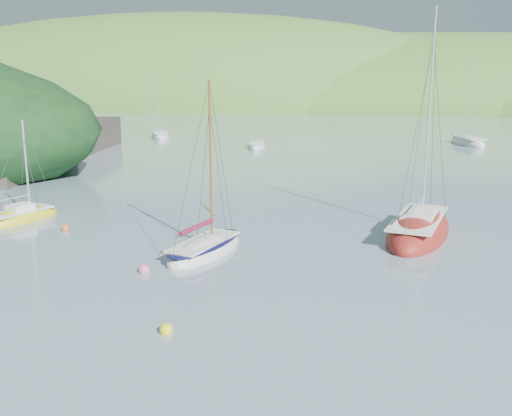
% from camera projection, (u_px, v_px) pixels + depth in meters
% --- Properties ---
extents(ground, '(700.00, 700.00, 0.00)m').
position_uv_depth(ground, '(186.00, 299.00, 22.85)').
color(ground, gray).
rests_on(ground, ground).
extents(shoreline_hills, '(690.00, 135.00, 56.00)m').
position_uv_depth(shoreline_hills, '(327.00, 104.00, 189.19)').
color(shoreline_hills, '#38702A').
rests_on(shoreline_hills, ground).
extents(daysailer_white, '(3.62, 6.34, 9.20)m').
position_uv_depth(daysailer_white, '(205.00, 249.00, 28.76)').
color(daysailer_white, silver).
rests_on(daysailer_white, ground).
extents(sloop_red, '(5.05, 9.55, 13.44)m').
position_uv_depth(sloop_red, '(418.00, 231.00, 31.96)').
color(sloop_red, maroon).
rests_on(sloop_red, ground).
extents(sailboat_yellow, '(3.53, 5.47, 6.76)m').
position_uv_depth(sailboat_yellow, '(22.00, 218.00, 35.38)').
color(sailboat_yellow, gold).
rests_on(sailboat_yellow, ground).
extents(distant_sloop_a, '(3.12, 6.39, 8.74)m').
position_uv_depth(distant_sloop_a, '(257.00, 146.00, 71.99)').
color(distant_sloop_a, silver).
rests_on(distant_sloop_a, ground).
extents(distant_sloop_b, '(5.12, 8.73, 11.76)m').
position_uv_depth(distant_sloop_b, '(467.00, 143.00, 75.18)').
color(distant_sloop_b, silver).
rests_on(distant_sloop_b, ground).
extents(distant_sloop_c, '(5.07, 7.49, 10.11)m').
position_uv_depth(distant_sloop_c, '(161.00, 137.00, 83.68)').
color(distant_sloop_c, silver).
rests_on(distant_sloop_c, ground).
extents(mooring_buoys, '(11.05, 12.11, 0.51)m').
position_uv_depth(mooring_buoys, '(119.00, 268.00, 26.18)').
color(mooring_buoys, yellow).
rests_on(mooring_buoys, ground).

